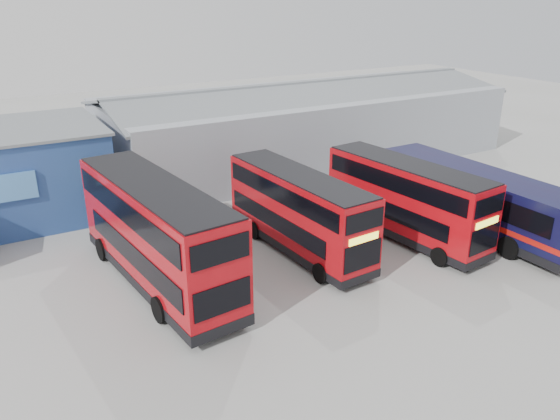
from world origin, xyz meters
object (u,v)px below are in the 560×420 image
object	(u,v)px
double_decker_right	(406,201)
single_decker_blue	(475,201)
double_decker_left	(157,236)
double_decker_centre	(298,213)
maintenance_shed	(305,124)

from	to	relation	value
double_decker_right	single_decker_blue	xyz separation A→B (m)	(4.00, -1.07, -0.38)
double_decker_right	double_decker_left	bearing A→B (deg)	167.35
double_decker_centre	single_decker_blue	distance (m)	9.96
double_decker_left	double_decker_centre	world-z (taller)	double_decker_left
double_decker_right	maintenance_shed	bearing A→B (deg)	70.99
double_decker_centre	double_decker_right	distance (m)	5.82
maintenance_shed	double_decker_centre	world-z (taller)	maintenance_shed
maintenance_shed	double_decker_right	xyz separation A→B (m)	(-3.62, -15.45, -0.58)
double_decker_left	double_decker_centre	size ratio (longest dim) A/B	1.18
double_decker_left	single_decker_blue	xyz separation A→B (m)	(16.72, -2.59, -0.70)
double_decker_left	double_decker_centre	xyz separation A→B (m)	(7.07, -0.12, -0.34)
maintenance_shed	single_decker_blue	xyz separation A→B (m)	(0.38, -16.52, -0.97)
single_decker_blue	double_decker_left	bearing A→B (deg)	-9.65
maintenance_shed	double_decker_left	bearing A→B (deg)	-139.54
double_decker_left	double_decker_right	distance (m)	12.81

